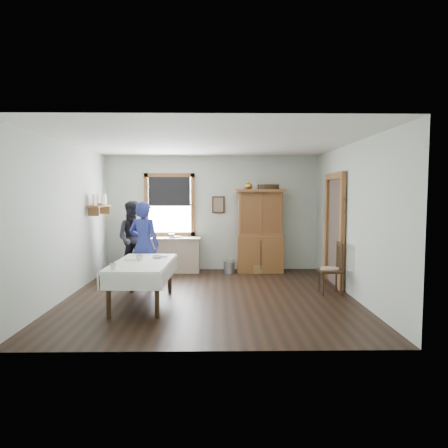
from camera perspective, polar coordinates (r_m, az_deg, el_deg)
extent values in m
cube|color=black|center=(7.21, -1.97, -10.17)|extent=(5.00, 5.00, 0.01)
cube|color=silver|center=(7.03, -2.03, 11.57)|extent=(5.00, 5.00, 0.01)
cube|color=#B5BFB1|center=(9.49, -1.72, 1.57)|extent=(5.00, 0.01, 2.70)
cube|color=#B5BFB1|center=(4.50, -2.59, -1.57)|extent=(5.00, 0.01, 2.70)
cube|color=#B5BFB1|center=(7.47, -21.55, 0.50)|extent=(0.01, 5.00, 2.70)
cube|color=#B5BFB1|center=(7.38, 17.80, 0.56)|extent=(0.01, 5.00, 2.70)
cube|color=white|center=(9.53, -7.75, 2.75)|extent=(1.00, 0.02, 1.30)
cube|color=#96572E|center=(9.51, -7.81, 6.94)|extent=(1.18, 0.06, 0.09)
cube|color=#96572E|center=(9.55, -7.73, -1.42)|extent=(1.18, 0.06, 0.09)
cube|color=#96572E|center=(9.59, -11.01, 2.72)|extent=(0.09, 0.06, 1.48)
cube|color=#96572E|center=(9.46, -4.49, 2.77)|extent=(0.09, 0.06, 1.48)
cube|color=black|center=(9.48, -7.80, 4.61)|extent=(0.98, 0.03, 0.68)
cube|color=#4E4037|center=(8.20, 15.65, -1.13)|extent=(0.03, 0.90, 2.10)
cube|color=#96572E|center=(7.71, 16.51, -1.50)|extent=(0.08, 0.12, 2.10)
cube|color=#96572E|center=(8.68, 14.50, -0.81)|extent=(0.08, 0.12, 2.10)
cube|color=#96572E|center=(8.16, 15.61, 6.64)|extent=(0.08, 1.14, 0.12)
cube|color=#96572E|center=(8.84, -17.38, 2.47)|extent=(0.24, 1.00, 0.04)
cube|color=#96572E|center=(8.46, -18.13, 1.69)|extent=(0.22, 0.03, 0.18)
cube|color=#96572E|center=(9.23, -16.66, 1.93)|extent=(0.22, 0.03, 0.18)
cube|color=tan|center=(8.55, -17.97, 3.26)|extent=(0.03, 0.22, 0.24)
cylinder|color=silver|center=(9.17, -16.78, 3.35)|extent=(0.12, 0.12, 0.22)
cube|color=#372413|center=(9.44, -0.81, 2.78)|extent=(0.30, 0.04, 0.40)
torus|color=black|center=(7.64, 16.78, 3.48)|extent=(0.01, 0.27, 0.27)
cube|color=tan|center=(9.35, -7.70, -4.36)|extent=(1.40, 0.54, 0.80)
cube|color=#96572E|center=(9.23, 5.15, -0.98)|extent=(1.13, 0.54, 1.91)
cube|color=white|center=(6.75, -11.55, -8.23)|extent=(0.99, 1.79, 0.70)
cube|color=#372413|center=(7.49, 14.93, -6.12)|extent=(0.45, 0.45, 0.94)
cube|color=#94979B|center=(9.15, 0.77, -6.20)|extent=(0.31, 0.31, 0.27)
cube|color=#A9854C|center=(9.21, 4.96, -6.41)|extent=(0.37, 0.31, 0.19)
imported|color=navy|center=(7.81, -11.36, -3.39)|extent=(0.65, 0.52, 1.54)
imported|color=black|center=(8.96, -12.62, -2.46)|extent=(0.76, 0.60, 1.53)
imported|color=silver|center=(6.81, -11.99, -4.73)|extent=(0.11, 0.11, 0.09)
imported|color=silver|center=(6.08, -15.56, -5.88)|extent=(0.11, 0.11, 0.10)
imported|color=silver|center=(7.01, -9.59, -4.62)|extent=(0.22, 0.22, 0.05)
imported|color=#75634E|center=(9.29, -7.49, -1.84)|extent=(0.23, 0.28, 0.02)
imported|color=silver|center=(9.41, -10.77, -1.68)|extent=(0.22, 0.22, 0.06)
imported|color=silver|center=(8.89, -17.30, 2.78)|extent=(0.22, 0.22, 0.05)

